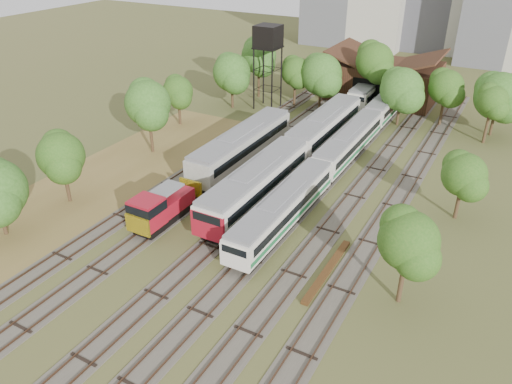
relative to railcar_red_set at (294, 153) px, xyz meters
The scene contains 14 objects.
ground 27.56m from the railcar_red_set, 85.82° to the right, with size 240.00×240.00×0.00m, color #475123.
dry_grass_patch 25.24m from the railcar_red_set, 129.52° to the right, with size 14.00×60.00×0.04m, color brown.
tracks 3.46m from the railcar_red_set, 60.92° to the right, with size 24.60×80.00×0.19m.
railcar_red_set is the anchor object (origin of this frame).
railcar_green_set 7.70m from the railcar_red_set, 58.66° to the left, with size 2.69×52.08×3.32m.
railcar_rear 28.54m from the railcar_red_set, 90.00° to the left, with size 2.86×16.08×3.53m.
shunter_locomotive 17.12m from the railcar_red_set, 110.53° to the right, with size 2.61×8.10×3.41m.
old_grey_coach 6.11m from the railcar_red_set, 168.98° to the right, with size 3.27×18.00×4.05m.
water_tower 23.18m from the railcar_red_set, 125.75° to the left, with size 3.47×3.47×11.99m.
rail_pile_far 18.53m from the railcar_red_set, 56.37° to the right, with size 0.57×9.07×0.29m, color #503117.
maintenance_shed 30.61m from the railcar_red_set, 88.13° to the left, with size 16.45×11.55×7.58m.
tree_band_left 20.79m from the railcar_red_set, 148.36° to the right, with size 7.62×57.32×8.80m.
tree_band_far 22.25m from the railcar_red_set, 85.68° to the left, with size 40.07×10.85×9.59m.
tree_band_right 17.39m from the railcar_red_set, ahead, with size 5.72×39.03×7.50m.
Camera 1 is at (18.74, -18.71, 24.79)m, focal length 35.00 mm.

